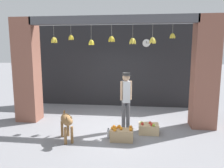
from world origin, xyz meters
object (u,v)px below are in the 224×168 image
at_px(fruit_crate_oranges, 122,134).
at_px(water_bottle, 108,133).
at_px(dog, 67,121).
at_px(wall_clock, 146,43).
at_px(shopkeeper, 126,97).
at_px(fruit_crate_apples, 149,128).

distance_m(fruit_crate_oranges, water_bottle, 0.39).
relative_size(dog, water_bottle, 3.41).
height_order(dog, wall_clock, wall_clock).
height_order(shopkeeper, fruit_crate_apples, shopkeeper).
relative_size(shopkeeper, water_bottle, 6.41).
bearing_deg(wall_clock, water_bottle, -107.33).
height_order(dog, water_bottle, dog).
bearing_deg(wall_clock, fruit_crate_oranges, -101.15).
bearing_deg(fruit_crate_oranges, water_bottle, 159.91).
bearing_deg(fruit_crate_oranges, fruit_crate_apples, 38.93).
bearing_deg(fruit_crate_oranges, wall_clock, 78.85).
relative_size(fruit_crate_oranges, fruit_crate_apples, 1.06).
distance_m(shopkeeper, water_bottle, 1.16).
relative_size(fruit_crate_apples, wall_clock, 1.72).
xyz_separation_m(fruit_crate_apples, water_bottle, (-1.08, -0.45, -0.02)).
relative_size(water_bottle, wall_clock, 0.82).
bearing_deg(dog, shopkeeper, 93.47).
xyz_separation_m(fruit_crate_oranges, fruit_crate_apples, (0.72, 0.58, -0.02)).
distance_m(shopkeeper, fruit_crate_oranges, 1.13).
xyz_separation_m(water_bottle, wall_clock, (1.06, 3.38, 2.47)).
distance_m(dog, fruit_crate_oranges, 1.46).
xyz_separation_m(fruit_crate_oranges, wall_clock, (0.69, 3.52, 2.43)).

